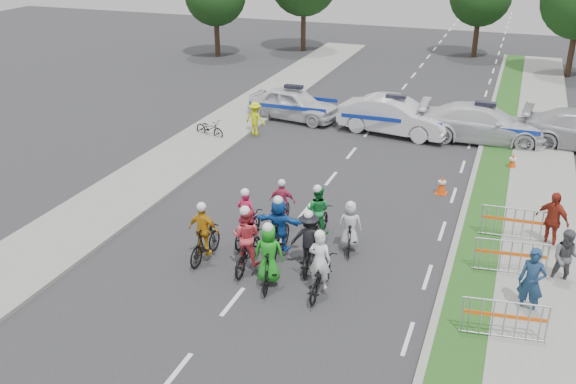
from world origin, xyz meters
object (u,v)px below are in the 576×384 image
(rider_6, at_px, (247,224))
(cone_1, at_px, (513,162))
(rider_2, at_px, (247,245))
(police_car_2, at_px, (483,123))
(rider_8, at_px, (318,218))
(rider_1, at_px, (269,261))
(parked_bike, at_px, (210,128))
(police_car_1, at_px, (395,116))
(rider_4, at_px, (309,246))
(cone_0, at_px, (442,185))
(police_car_0, at_px, (294,104))
(marshal_hiviz, at_px, (255,119))
(spectator_2, at_px, (552,220))
(barrier_0, at_px, (504,322))
(barrier_1, at_px, (510,259))
(spectator_1, at_px, (567,259))
(rider_9, at_px, (283,208))
(spectator_0, at_px, (532,282))
(rider_5, at_px, (279,230))
(rider_3, at_px, (205,238))
(barrier_2, at_px, (514,225))

(rider_6, height_order, cone_1, rider_6)
(rider_2, bearing_deg, police_car_2, -114.31)
(rider_2, distance_m, rider_8, 2.80)
(rider_1, height_order, rider_8, rider_1)
(rider_2, bearing_deg, parked_bike, -61.40)
(rider_1, height_order, police_car_1, rider_1)
(rider_4, height_order, cone_0, rider_4)
(rider_8, height_order, cone_0, rider_8)
(police_car_1, relative_size, cone_1, 7.27)
(rider_2, relative_size, police_car_0, 0.44)
(rider_6, distance_m, marshal_hiviz, 10.37)
(police_car_0, height_order, cone_1, police_car_0)
(spectator_2, bearing_deg, rider_8, -133.38)
(police_car_1, distance_m, barrier_0, 15.59)
(barrier_1, bearing_deg, spectator_1, -0.03)
(police_car_2, height_order, barrier_1, police_car_2)
(rider_9, xyz_separation_m, spectator_0, (7.55, -2.48, 0.26))
(rider_5, height_order, police_car_2, rider_5)
(rider_1, height_order, cone_1, rider_1)
(rider_6, relative_size, spectator_0, 1.00)
(spectator_1, height_order, parked_bike, spectator_1)
(police_car_2, xyz_separation_m, cone_1, (1.43, -3.19, -0.47))
(rider_8, bearing_deg, spectator_1, 178.22)
(rider_9, bearing_deg, rider_3, 59.20)
(barrier_0, height_order, cone_1, barrier_0)
(spectator_1, xyz_separation_m, cone_0, (-3.95, 5.19, -0.49))
(rider_5, relative_size, barrier_1, 0.96)
(police_car_1, bearing_deg, barrier_2, -139.47)
(rider_1, bearing_deg, barrier_0, 164.87)
(police_car_0, bearing_deg, cone_1, -98.92)
(rider_2, bearing_deg, barrier_1, -166.71)
(barrier_1, distance_m, cone_1, 8.53)
(barrier_0, xyz_separation_m, barrier_2, (0.00, 5.40, 0.00))
(spectator_1, xyz_separation_m, barrier_1, (-1.41, 0.00, -0.27))
(cone_1, bearing_deg, police_car_0, 161.75)
(rider_6, bearing_deg, spectator_2, -161.06)
(rider_2, xyz_separation_m, spectator_2, (8.08, 4.27, 0.18))
(rider_6, distance_m, spectator_0, 8.29)
(spectator_1, bearing_deg, rider_4, -167.78)
(rider_8, relative_size, spectator_0, 0.99)
(rider_2, height_order, parked_bike, rider_2)
(rider_9, height_order, barrier_0, rider_9)
(police_car_1, bearing_deg, marshal_hiviz, 121.02)
(rider_1, distance_m, rider_4, 1.43)
(rider_1, xyz_separation_m, rider_3, (-2.27, 0.64, -0.02))
(police_car_1, xyz_separation_m, police_car_2, (3.87, 0.32, -0.03))
(rider_1, bearing_deg, police_car_0, -83.68)
(police_car_2, relative_size, barrier_0, 2.80)
(rider_5, height_order, rider_6, rider_5)
(rider_1, distance_m, rider_3, 2.36)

